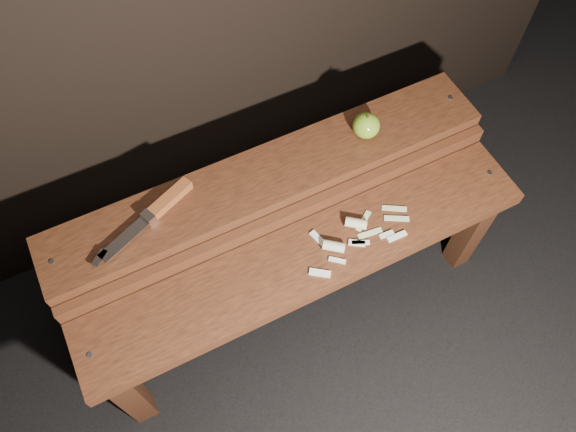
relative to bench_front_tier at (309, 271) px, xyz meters
name	(u,v)px	position (x,y,z in m)	size (l,w,h in m)	color
ground	(296,301)	(0.00, 0.06, -0.35)	(60.00, 60.00, 0.00)	black
bench_front_tier	(309,271)	(0.00, 0.00, 0.00)	(1.20, 0.20, 0.42)	#35190D
bench_rear_tier	(270,192)	(0.00, 0.23, 0.06)	(1.20, 0.21, 0.50)	#35190D
apple	(366,126)	(0.28, 0.23, 0.18)	(0.07, 0.07, 0.08)	olive
knife	(159,208)	(-0.29, 0.25, 0.16)	(0.29, 0.14, 0.03)	brown
apple_scraps	(351,236)	(0.12, 0.01, 0.08)	(0.32, 0.14, 0.03)	beige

